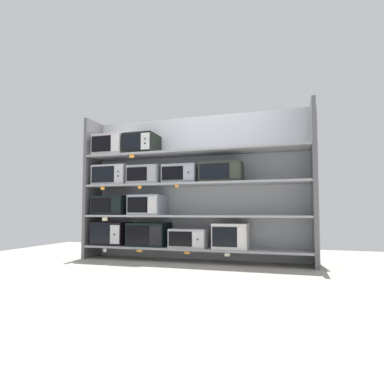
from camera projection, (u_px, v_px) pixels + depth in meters
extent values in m
cube|color=gray|center=(165.00, 276.00, 3.55)|extent=(7.18, 6.00, 0.02)
cube|color=#9EA3A8|center=(197.00, 187.00, 4.80)|extent=(3.38, 0.04, 2.12)
cube|color=#5B5B5E|center=(93.00, 188.00, 5.04)|extent=(0.05, 0.45, 2.12)
cube|color=#5B5B5E|center=(314.00, 183.00, 4.09)|extent=(0.05, 0.45, 2.12)
cube|color=#99999E|center=(192.00, 248.00, 4.51)|extent=(3.18, 0.45, 0.03)
cube|color=black|center=(112.00, 233.00, 4.90)|extent=(0.51, 0.38, 0.34)
cube|color=black|center=(100.00, 234.00, 4.73)|extent=(0.33, 0.01, 0.27)
cube|color=silver|center=(115.00, 234.00, 4.66)|extent=(0.15, 0.01, 0.27)
cylinder|color=#262628|center=(114.00, 234.00, 4.65)|extent=(0.02, 0.01, 0.02)
cube|color=black|center=(149.00, 234.00, 4.71)|extent=(0.57, 0.39, 0.33)
cube|color=black|center=(138.00, 235.00, 4.54)|extent=(0.36, 0.01, 0.26)
cube|color=black|center=(155.00, 236.00, 4.47)|extent=(0.18, 0.01, 0.27)
cylinder|color=#262628|center=(155.00, 236.00, 4.46)|extent=(0.02, 0.01, 0.02)
cube|color=#A1A1A8|center=(190.00, 238.00, 4.53)|extent=(0.52, 0.42, 0.26)
cube|color=black|center=(180.00, 239.00, 4.34)|extent=(0.33, 0.01, 0.20)
cube|color=silver|center=(198.00, 239.00, 4.27)|extent=(0.16, 0.01, 0.21)
cylinder|color=#262628|center=(198.00, 239.00, 4.27)|extent=(0.02, 0.01, 0.02)
cube|color=white|center=(231.00, 236.00, 4.36)|extent=(0.47, 0.35, 0.34)
cube|color=black|center=(225.00, 237.00, 4.20)|extent=(0.33, 0.01, 0.26)
cube|color=white|center=(241.00, 237.00, 4.14)|extent=(0.11, 0.01, 0.27)
cube|color=white|center=(105.00, 250.00, 4.66)|extent=(0.05, 0.00, 0.05)
cube|color=orange|center=(139.00, 251.00, 4.50)|extent=(0.08, 0.00, 0.03)
cube|color=orange|center=(187.00, 253.00, 4.29)|extent=(0.07, 0.00, 0.03)
cube|color=beige|center=(227.00, 255.00, 4.14)|extent=(0.07, 0.00, 0.04)
cube|color=#99999E|center=(192.00, 216.00, 4.54)|extent=(3.18, 0.45, 0.03)
cube|color=black|center=(112.00, 205.00, 4.92)|extent=(0.52, 0.38, 0.29)
cube|color=black|center=(101.00, 205.00, 4.75)|extent=(0.34, 0.01, 0.20)
cube|color=black|center=(116.00, 205.00, 4.68)|extent=(0.15, 0.01, 0.23)
cube|color=#969FAC|center=(148.00, 205.00, 4.75)|extent=(0.48, 0.42, 0.29)
cube|color=black|center=(137.00, 205.00, 4.56)|extent=(0.31, 0.01, 0.22)
cube|color=silver|center=(152.00, 205.00, 4.50)|extent=(0.13, 0.01, 0.23)
cube|color=beige|center=(105.00, 219.00, 4.69)|extent=(0.08, 0.00, 0.05)
cube|color=#99999E|center=(192.00, 184.00, 4.57)|extent=(3.18, 0.45, 0.03)
cube|color=#B8B8C1|center=(113.00, 176.00, 4.94)|extent=(0.55, 0.38, 0.30)
cube|color=black|center=(103.00, 174.00, 4.77)|extent=(0.38, 0.01, 0.24)
cube|color=#B8B8C1|center=(118.00, 174.00, 4.70)|extent=(0.13, 0.01, 0.24)
cylinder|color=#262628|center=(118.00, 176.00, 4.69)|extent=(0.02, 0.01, 0.02)
cylinder|color=#262628|center=(118.00, 172.00, 4.69)|extent=(0.02, 0.01, 0.02)
cube|color=#979BA3|center=(147.00, 175.00, 4.78)|extent=(0.48, 0.41, 0.27)
cube|color=black|center=(137.00, 174.00, 4.59)|extent=(0.32, 0.01, 0.19)
cube|color=#979BA3|center=(151.00, 173.00, 4.53)|extent=(0.13, 0.01, 0.21)
cube|color=#979EA9|center=(181.00, 174.00, 4.62)|extent=(0.49, 0.32, 0.27)
cube|color=black|center=(172.00, 173.00, 4.49)|extent=(0.31, 0.01, 0.19)
cube|color=#979EA9|center=(188.00, 173.00, 4.42)|extent=(0.15, 0.01, 0.21)
cylinder|color=#262628|center=(188.00, 172.00, 4.41)|extent=(0.02, 0.01, 0.02)
cube|color=#2E342B|center=(221.00, 172.00, 4.45)|extent=(0.58, 0.32, 0.28)
cube|color=black|center=(214.00, 171.00, 4.31)|extent=(0.41, 0.01, 0.20)
cube|color=#2E342B|center=(235.00, 170.00, 4.23)|extent=(0.13, 0.01, 0.22)
cube|color=orange|center=(103.00, 188.00, 4.73)|extent=(0.07, 0.00, 0.05)
cube|color=orange|center=(140.00, 187.00, 4.55)|extent=(0.06, 0.00, 0.04)
cube|color=orange|center=(177.00, 186.00, 4.39)|extent=(0.05, 0.00, 0.04)
cube|color=#99999E|center=(192.00, 153.00, 4.60)|extent=(3.18, 0.45, 0.03)
cube|color=#BCB2B9|center=(112.00, 146.00, 4.98)|extent=(0.49, 0.41, 0.31)
cube|color=black|center=(101.00, 144.00, 4.80)|extent=(0.33, 0.01, 0.24)
cube|color=silver|center=(115.00, 143.00, 4.73)|extent=(0.13, 0.01, 0.25)
cube|color=black|center=(142.00, 145.00, 4.83)|extent=(0.46, 0.42, 0.30)
cube|color=black|center=(131.00, 142.00, 4.65)|extent=(0.30, 0.01, 0.22)
cube|color=silver|center=(145.00, 141.00, 4.58)|extent=(0.13, 0.01, 0.24)
cylinder|color=#262628|center=(145.00, 143.00, 4.57)|extent=(0.02, 0.01, 0.02)
cylinder|color=#262628|center=(145.00, 139.00, 4.58)|extent=(0.02, 0.01, 0.02)
cube|color=orange|center=(132.00, 156.00, 4.62)|extent=(0.07, 0.00, 0.05)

